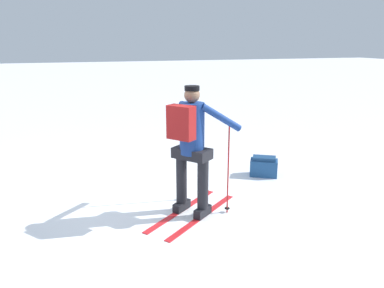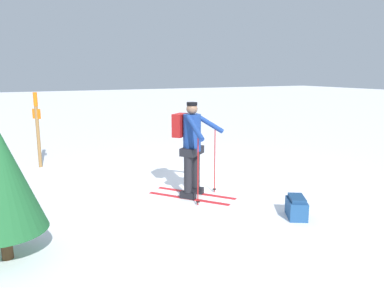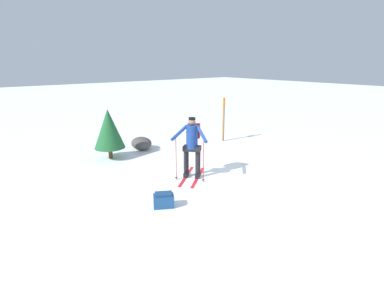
{
  "view_description": "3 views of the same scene",
  "coord_description": "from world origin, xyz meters",
  "px_view_note": "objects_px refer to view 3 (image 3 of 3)",
  "views": [
    {
      "loc": [
        5.16,
        -0.74,
        2.33
      ],
      "look_at": [
        0.61,
        0.78,
        1.01
      ],
      "focal_mm": 35.0,
      "sensor_mm": 36.0,
      "label": 1
    },
    {
      "loc": [
        3.65,
        6.85,
        2.34
      ],
      "look_at": [
        0.61,
        0.78,
        1.01
      ],
      "focal_mm": 35.0,
      "sensor_mm": 36.0,
      "label": 2
    },
    {
      "loc": [
        -5.81,
        5.98,
        3.31
      ],
      "look_at": [
        0.61,
        0.78,
        1.01
      ],
      "focal_mm": 28.0,
      "sensor_mm": 36.0,
      "label": 3
    }
  ],
  "objects_px": {
    "rock_boulder": "(141,143)",
    "pine_tree": "(109,129)",
    "trail_marker": "(224,116)",
    "skier": "(192,143)",
    "dropped_backpack": "(164,200)"
  },
  "relations": [
    {
      "from": "skier",
      "to": "rock_boulder",
      "type": "height_order",
      "value": "skier"
    },
    {
      "from": "rock_boulder",
      "to": "pine_tree",
      "type": "xyz_separation_m",
      "value": [
        -0.28,
        1.4,
        0.82
      ]
    },
    {
      "from": "rock_boulder",
      "to": "pine_tree",
      "type": "height_order",
      "value": "pine_tree"
    },
    {
      "from": "rock_boulder",
      "to": "pine_tree",
      "type": "distance_m",
      "value": 1.64
    },
    {
      "from": "trail_marker",
      "to": "rock_boulder",
      "type": "relative_size",
      "value": 2.09
    },
    {
      "from": "skier",
      "to": "dropped_backpack",
      "type": "distance_m",
      "value": 2.19
    },
    {
      "from": "dropped_backpack",
      "to": "trail_marker",
      "type": "bearing_deg",
      "value": -57.32
    },
    {
      "from": "trail_marker",
      "to": "rock_boulder",
      "type": "xyz_separation_m",
      "value": [
        1.08,
        3.35,
        -0.84
      ]
    },
    {
      "from": "dropped_backpack",
      "to": "rock_boulder",
      "type": "xyz_separation_m",
      "value": [
        4.5,
        -1.98,
        0.07
      ]
    },
    {
      "from": "trail_marker",
      "to": "pine_tree",
      "type": "height_order",
      "value": "trail_marker"
    },
    {
      "from": "rock_boulder",
      "to": "skier",
      "type": "bearing_deg",
      "value": 175.59
    },
    {
      "from": "skier",
      "to": "rock_boulder",
      "type": "xyz_separation_m",
      "value": [
        3.44,
        -0.27,
        -0.79
      ]
    },
    {
      "from": "trail_marker",
      "to": "pine_tree",
      "type": "bearing_deg",
      "value": 80.51
    },
    {
      "from": "skier",
      "to": "pine_tree",
      "type": "bearing_deg",
      "value": 19.71
    },
    {
      "from": "rock_boulder",
      "to": "pine_tree",
      "type": "bearing_deg",
      "value": 101.43
    }
  ]
}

